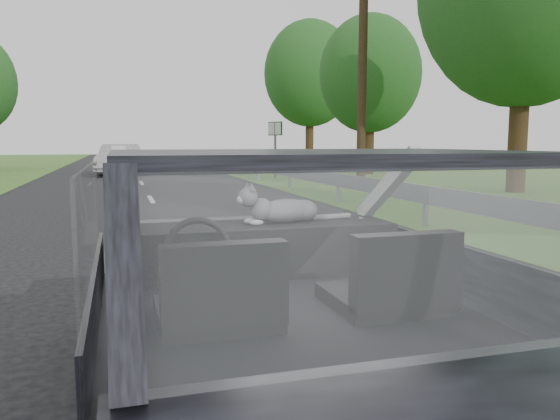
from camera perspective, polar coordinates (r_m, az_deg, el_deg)
subject_car at (r=2.69m, az=1.12°, el=-9.17°), size 1.80×4.00×1.45m
dashboard at (r=3.25m, az=-2.22°, el=-4.08°), size 1.58×0.45×0.30m
driver_seat at (r=2.29m, az=-6.33°, el=-8.13°), size 0.50×0.72×0.42m
passenger_seat at (r=2.55m, az=11.82°, el=-6.67°), size 0.50×0.72×0.42m
steering_wheel at (r=2.87m, az=-8.53°, el=-4.20°), size 0.36×0.36×0.04m
cat at (r=3.27m, az=0.57°, el=0.08°), size 0.57×0.28×0.25m
guardrail at (r=13.49m, az=5.70°, el=3.22°), size 0.05×90.00×0.32m
other_car at (r=26.12m, az=-16.41°, el=5.08°), size 2.38×4.50×1.41m
highway_sign at (r=22.60m, az=-0.50°, el=6.27°), size 0.41×0.90×2.32m
utility_pole at (r=18.12m, az=8.64°, el=16.09°), size 0.28×0.28×8.69m
tree_1 at (r=17.90m, az=24.08°, el=16.47°), size 7.72×7.72×9.18m
tree_2 at (r=26.14m, az=9.33°, el=11.54°), size 5.72×5.72×7.12m
tree_3 at (r=37.91m, az=3.13°, el=11.93°), size 7.28×7.28×9.40m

